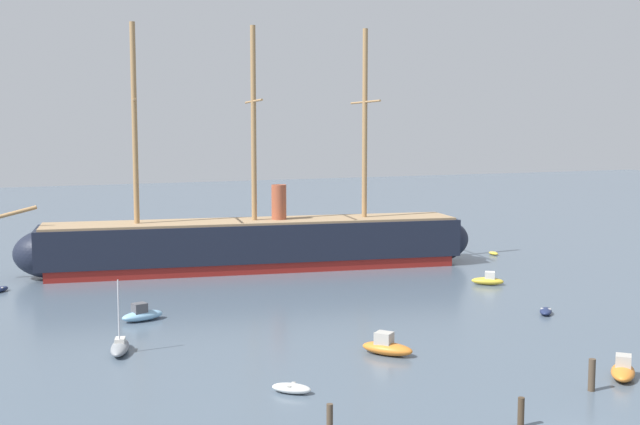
{
  "coord_description": "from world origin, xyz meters",
  "views": [
    {
      "loc": [
        -29.31,
        -31.65,
        16.58
      ],
      "look_at": [
        2.16,
        40.05,
        8.12
      ],
      "focal_mm": 45.42,
      "sensor_mm": 36.0,
      "label": 1
    }
  ],
  "objects": [
    {
      "name": "sailboat_mid_left",
      "position": [
        -19.53,
        27.1,
        0.46
      ],
      "size": [
        2.36,
        4.4,
        5.48
      ],
      "color": "gray",
      "rests_on": "ground"
    },
    {
      "name": "dinghy_far_left",
      "position": [
        -26.71,
        53.96,
        0.27
      ],
      "size": [
        2.22,
        2.3,
        0.53
      ],
      "color": "#1E284C",
      "rests_on": "ground"
    },
    {
      "name": "mooring_piling_right_pair",
      "position": [
        6.06,
        6.56,
        1.03
      ],
      "size": [
        0.43,
        0.43,
        2.05
      ],
      "primitive_type": "cylinder",
      "color": "#4C3D2D",
      "rests_on": "ground"
    },
    {
      "name": "tall_ship",
      "position": [
        0.89,
        55.93,
        3.02
      ],
      "size": [
        57.36,
        15.94,
        27.75
      ],
      "color": "maroon",
      "rests_on": "ground"
    },
    {
      "name": "dinghy_mid_right",
      "position": [
        16.99,
        24.3,
        0.28
      ],
      "size": [
        2.32,
        2.44,
        0.56
      ],
      "color": "#1E284C",
      "rests_on": "ground"
    },
    {
      "name": "motorboat_alongside_bow",
      "position": [
        -16.07,
        36.27,
        0.55
      ],
      "size": [
        3.97,
        2.44,
        1.55
      ],
      "color": "#7FB2D6",
      "rests_on": "ground"
    },
    {
      "name": "mooring_piling_left_pair",
      "position": [
        -12.21,
        6.03,
        0.96
      ],
      "size": [
        0.35,
        0.35,
        1.92
      ],
      "primitive_type": "cylinder",
      "color": "#4C3D2D",
      "rests_on": "ground"
    },
    {
      "name": "dinghy_foreground_left",
      "position": [
        -11.33,
        13.75,
        0.3
      ],
      "size": [
        2.65,
        2.54,
        0.6
      ],
      "color": "silver",
      "rests_on": "ground"
    },
    {
      "name": "dinghy_distant_centre",
      "position": [
        -0.04,
        64.52,
        0.34
      ],
      "size": [
        3.05,
        2.46,
        0.66
      ],
      "color": "#236670",
      "rests_on": "ground"
    },
    {
      "name": "motorboat_foreground_right",
      "position": [
        9.76,
        7.71,
        0.53
      ],
      "size": [
        3.62,
        3.63,
        1.52
      ],
      "color": "orange",
      "rests_on": "ground"
    },
    {
      "name": "motorboat_alongside_stern",
      "position": [
        20.19,
        37.43,
        0.49
      ],
      "size": [
        3.47,
        3.1,
        1.39
      ],
      "color": "gold",
      "rests_on": "ground"
    },
    {
      "name": "motorboat_near_centre",
      "position": [
        -1.85,
        18.84,
        0.57
      ],
      "size": [
        3.67,
        4.07,
        1.63
      ],
      "color": "orange",
      "rests_on": "ground"
    },
    {
      "name": "mooring_piling_nearest",
      "position": [
        -1.82,
        3.38,
        0.83
      ],
      "size": [
        0.37,
        0.37,
        1.67
      ],
      "primitive_type": "cylinder",
      "color": "#423323",
      "rests_on": "ground"
    },
    {
      "name": "dinghy_far_right",
      "position": [
        32.42,
        53.45,
        0.22
      ],
      "size": [
        0.92,
        1.86,
        0.43
      ],
      "color": "gold",
      "rests_on": "ground"
    }
  ]
}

